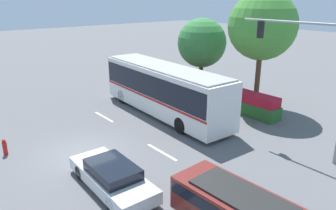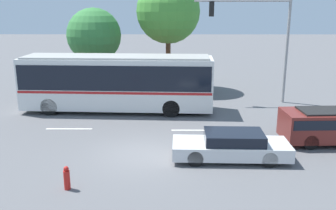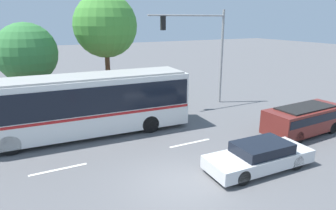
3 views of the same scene
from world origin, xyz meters
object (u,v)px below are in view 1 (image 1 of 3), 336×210
(city_bus, at_px, (164,87))
(fire_hydrant, at_px, (5,147))
(sedan_foreground, at_px, (112,176))
(traffic_light_pole, at_px, (318,65))
(street_tree_centre, at_px, (262,26))
(street_tree_left, at_px, (202,43))

(city_bus, bearing_deg, fire_hydrant, 90.51)
(sedan_foreground, height_order, fire_hydrant, sedan_foreground)
(traffic_light_pole, xyz_separation_m, fire_hydrant, (-9.56, -12.18, -4.18))
(city_bus, relative_size, street_tree_centre, 1.41)
(street_tree_left, xyz_separation_m, fire_hydrant, (2.05, -16.00, -3.67))
(street_tree_left, relative_size, street_tree_centre, 0.75)
(street_tree_centre, bearing_deg, street_tree_left, -177.43)
(traffic_light_pole, relative_size, fire_hydrant, 8.07)
(fire_hydrant, bearing_deg, city_bus, 87.71)
(traffic_light_pole, xyz_separation_m, street_tree_centre, (-6.13, 4.07, 1.20))
(fire_hydrant, bearing_deg, sedan_foreground, 23.84)
(city_bus, relative_size, street_tree_left, 1.88)
(city_bus, distance_m, sedan_foreground, 9.41)
(street_tree_centre, bearing_deg, sedan_foreground, -78.72)
(sedan_foreground, xyz_separation_m, street_tree_left, (-8.18, 13.30, 3.51))
(street_tree_centre, distance_m, fire_hydrant, 17.46)
(city_bus, bearing_deg, street_tree_left, -64.79)
(sedan_foreground, xyz_separation_m, traffic_light_pole, (3.43, 9.47, 4.02))
(sedan_foreground, bearing_deg, street_tree_left, -56.84)
(sedan_foreground, bearing_deg, traffic_light_pole, -108.38)
(sedan_foreground, distance_m, street_tree_left, 16.00)
(traffic_light_pole, relative_size, street_tree_centre, 0.85)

